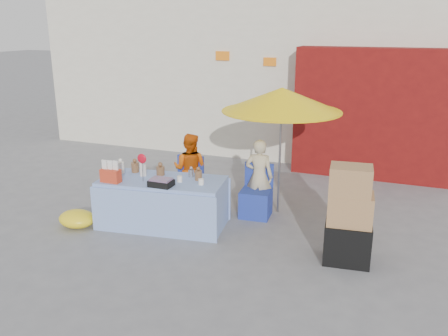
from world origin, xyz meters
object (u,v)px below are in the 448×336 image
at_px(market_table, 163,202).
at_px(vendor_orange, 190,169).
at_px(vendor_beige, 259,177).
at_px(box_stack, 349,219).
at_px(umbrella, 282,100).
at_px(chair_right, 256,201).
at_px(chair_left, 187,192).

distance_m(market_table, vendor_orange, 1.04).
distance_m(vendor_beige, box_stack, 1.99).
bearing_deg(umbrella, chair_right, -136.67).
xyz_separation_m(chair_left, umbrella, (1.55, 0.28, 1.64)).
relative_size(market_table, chair_right, 2.43).
height_order(chair_right, vendor_orange, vendor_orange).
height_order(vendor_beige, box_stack, box_stack).
bearing_deg(vendor_beige, umbrella, -158.38).
xyz_separation_m(market_table, chair_left, (0.00, 0.88, -0.13)).
xyz_separation_m(chair_right, umbrella, (0.30, 0.28, 1.64)).
relative_size(vendor_beige, box_stack, 0.95).
bearing_deg(vendor_beige, market_table, 34.07).
bearing_deg(vendor_orange, vendor_beige, 175.05).
bearing_deg(vendor_orange, box_stack, 152.29).
height_order(market_table, chair_right, market_table).
bearing_deg(market_table, box_stack, -11.36).
relative_size(chair_left, umbrella, 0.41).
distance_m(vendor_beige, umbrella, 1.30).
distance_m(market_table, vendor_beige, 1.63).
bearing_deg(umbrella, chair_left, -169.62).
distance_m(chair_right, vendor_orange, 1.31).
distance_m(chair_right, box_stack, 1.95).
relative_size(vendor_orange, box_stack, 0.95).
bearing_deg(vendor_beige, chair_right, 84.47).
bearing_deg(umbrella, vendor_beige, -153.43).
height_order(chair_left, umbrella, umbrella).
distance_m(chair_right, umbrella, 1.69).
relative_size(chair_right, vendor_beige, 0.67).
relative_size(market_table, chair_left, 2.43).
bearing_deg(box_stack, market_table, 176.41).
distance_m(chair_left, chair_right, 1.25).
height_order(market_table, box_stack, box_stack).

